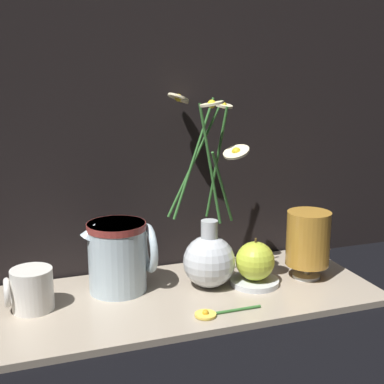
{
  "coord_description": "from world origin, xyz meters",
  "views": [
    {
      "loc": [
        -0.28,
        -0.85,
        0.41
      ],
      "look_at": [
        0.02,
        0.0,
        0.2
      ],
      "focal_mm": 50.0,
      "sensor_mm": 36.0,
      "label": 1
    }
  ],
  "objects_px": {
    "vase_with_flowers": "(209,252)",
    "ceramic_pitcher": "(119,254)",
    "orange_fruit": "(255,261)",
    "yellow_mug": "(31,290)",
    "tea_glass": "(308,239)"
  },
  "relations": [
    {
      "from": "vase_with_flowers",
      "to": "ceramic_pitcher",
      "type": "relative_size",
      "value": 2.55
    },
    {
      "from": "ceramic_pitcher",
      "to": "orange_fruit",
      "type": "relative_size",
      "value": 1.71
    },
    {
      "from": "yellow_mug",
      "to": "ceramic_pitcher",
      "type": "bearing_deg",
      "value": 11.11
    },
    {
      "from": "yellow_mug",
      "to": "orange_fruit",
      "type": "xyz_separation_m",
      "value": [
        0.4,
        -0.03,
        0.01
      ]
    },
    {
      "from": "orange_fruit",
      "to": "yellow_mug",
      "type": "bearing_deg",
      "value": 176.05
    },
    {
      "from": "vase_with_flowers",
      "to": "yellow_mug",
      "type": "relative_size",
      "value": 4.41
    },
    {
      "from": "yellow_mug",
      "to": "tea_glass",
      "type": "height_order",
      "value": "tea_glass"
    },
    {
      "from": "yellow_mug",
      "to": "orange_fruit",
      "type": "bearing_deg",
      "value": -3.95
    },
    {
      "from": "vase_with_flowers",
      "to": "yellow_mug",
      "type": "distance_m",
      "value": 0.32
    },
    {
      "from": "ceramic_pitcher",
      "to": "tea_glass",
      "type": "relative_size",
      "value": 1.05
    },
    {
      "from": "tea_glass",
      "to": "orange_fruit",
      "type": "relative_size",
      "value": 1.62
    },
    {
      "from": "tea_glass",
      "to": "yellow_mug",
      "type": "bearing_deg",
      "value": 176.75
    },
    {
      "from": "orange_fruit",
      "to": "vase_with_flowers",
      "type": "bearing_deg",
      "value": 165.23
    },
    {
      "from": "ceramic_pitcher",
      "to": "orange_fruit",
      "type": "height_order",
      "value": "ceramic_pitcher"
    },
    {
      "from": "yellow_mug",
      "to": "orange_fruit",
      "type": "height_order",
      "value": "orange_fruit"
    }
  ]
}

